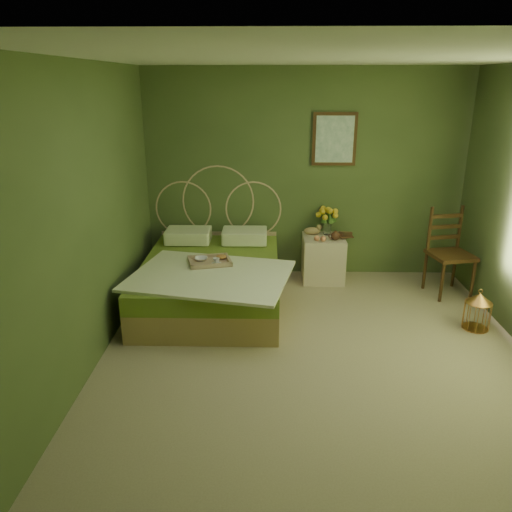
{
  "coord_description": "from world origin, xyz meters",
  "views": [
    {
      "loc": [
        -0.46,
        -4.02,
        2.44
      ],
      "look_at": [
        -0.58,
        1.0,
        0.66
      ],
      "focal_mm": 35.0,
      "sensor_mm": 36.0,
      "label": 1
    }
  ],
  "objects_px": {
    "nightstand": "(324,253)",
    "chair": "(449,246)",
    "birdcage": "(477,311)",
    "bed": "(212,276)"
  },
  "relations": [
    {
      "from": "chair",
      "to": "birdcage",
      "type": "height_order",
      "value": "chair"
    },
    {
      "from": "chair",
      "to": "birdcage",
      "type": "xyz_separation_m",
      "value": [
        0.0,
        -0.98,
        -0.38
      ]
    },
    {
      "from": "bed",
      "to": "chair",
      "type": "relative_size",
      "value": 2.21
    },
    {
      "from": "nightstand",
      "to": "chair",
      "type": "xyz_separation_m",
      "value": [
        1.44,
        -0.35,
        0.22
      ]
    },
    {
      "from": "bed",
      "to": "birdcage",
      "type": "bearing_deg",
      "value": -12.63
    },
    {
      "from": "nightstand",
      "to": "birdcage",
      "type": "xyz_separation_m",
      "value": [
        1.44,
        -1.33,
        -0.16
      ]
    },
    {
      "from": "nightstand",
      "to": "birdcage",
      "type": "height_order",
      "value": "nightstand"
    },
    {
      "from": "birdcage",
      "to": "nightstand",
      "type": "bearing_deg",
      "value": 137.3
    },
    {
      "from": "bed",
      "to": "chair",
      "type": "bearing_deg",
      "value": 7.22
    },
    {
      "from": "bed",
      "to": "chair",
      "type": "height_order",
      "value": "bed"
    }
  ]
}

